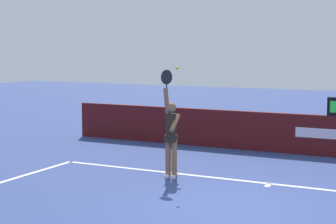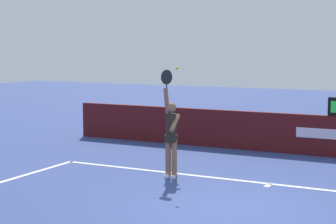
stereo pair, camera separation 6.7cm
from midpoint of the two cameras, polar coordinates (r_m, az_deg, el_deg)
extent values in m
plane|color=navy|center=(10.84, 6.77, -9.50)|extent=(60.00, 60.00, 0.00)
cube|color=white|center=(12.78, 10.02, -7.06)|extent=(10.74, 0.12, 0.00)
cube|color=white|center=(12.64, 9.82, -7.21)|extent=(0.12, 0.30, 0.00)
cube|color=#4A1114|center=(16.25, 13.86, -2.23)|extent=(15.13, 0.17, 1.13)
cylinder|color=brown|center=(13.09, 0.48, -4.71)|extent=(0.13, 0.13, 0.86)
cylinder|color=brown|center=(13.15, -0.14, -4.66)|extent=(0.13, 0.13, 0.86)
cube|color=white|center=(13.16, 0.45, -6.42)|extent=(0.11, 0.25, 0.07)
cube|color=white|center=(13.21, -0.17, -6.36)|extent=(0.11, 0.25, 0.07)
cylinder|color=black|center=(13.00, 0.17, -1.49)|extent=(0.23, 0.23, 0.61)
cube|color=black|center=(13.04, 0.17, -2.65)|extent=(0.27, 0.23, 0.16)
sphere|color=brown|center=(12.94, 0.17, 0.45)|extent=(0.23, 0.23, 0.23)
cylinder|color=brown|center=(12.97, -0.29, 1.13)|extent=(0.16, 0.11, 0.58)
cylinder|color=brown|center=(12.88, 0.54, -1.10)|extent=(0.13, 0.48, 0.39)
ellipsoid|color=black|center=(12.93, -0.29, 3.51)|extent=(0.32, 0.05, 0.37)
cylinder|color=black|center=(12.94, -0.29, 2.67)|extent=(0.03, 0.03, 0.18)
sphere|color=yellow|center=(12.52, 0.75, 4.39)|extent=(0.07, 0.07, 0.07)
camera|label=1|loc=(0.03, -90.15, -0.02)|focal=61.04mm
camera|label=2|loc=(0.03, 89.85, 0.02)|focal=61.04mm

